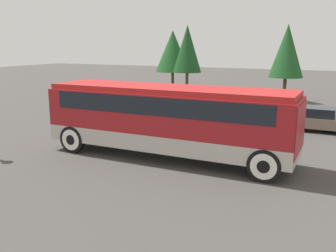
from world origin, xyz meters
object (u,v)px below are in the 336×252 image
Objects in this scene: parked_car_near at (232,110)px; parked_car_far at (314,119)px; tour_bus at (170,115)px; parked_car_mid at (184,113)px.

parked_car_near is 4.83m from parked_car_far.
tour_bus is at bearing -90.42° from parked_car_near.
parked_car_near is at bearing 89.58° from tour_bus.
tour_bus reaches higher than parked_car_far.
tour_bus is 2.18× the size of parked_car_mid.
parked_car_near reaches higher than parked_car_far.
parked_car_mid is (-2.16, -2.55, 0.02)m from parked_car_near.
parked_car_far is at bearing 58.81° from tour_bus.
parked_car_mid is at bearing -130.21° from parked_car_near.
parked_car_mid reaches higher than parked_car_near.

